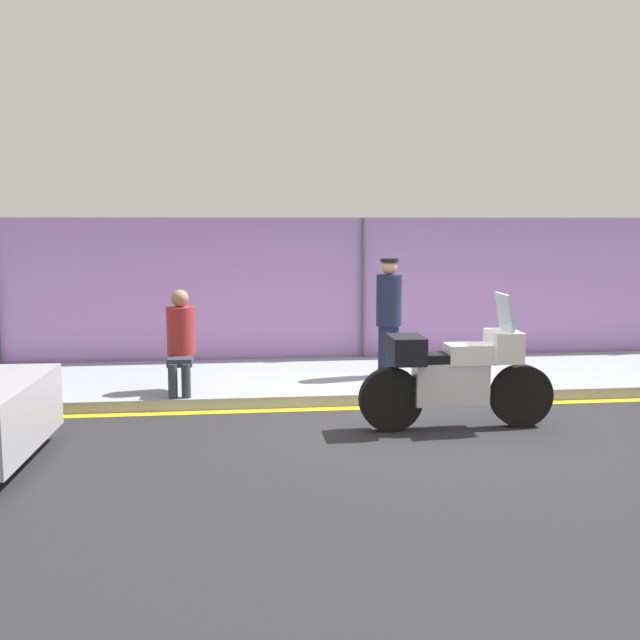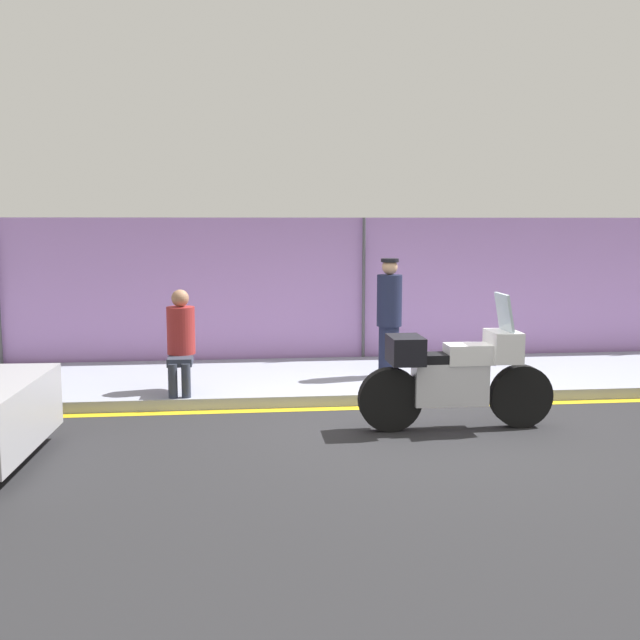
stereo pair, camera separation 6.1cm
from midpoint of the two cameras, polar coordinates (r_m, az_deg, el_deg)
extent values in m
plane|color=#262628|center=(8.66, 7.43, -7.96)|extent=(120.00, 120.00, 0.00)
cube|color=#8E93A3|center=(10.79, 4.61, -4.43)|extent=(41.49, 2.63, 0.14)
cube|color=gold|center=(9.46, 6.21, -6.59)|extent=(41.49, 0.18, 0.01)
cube|color=#AD7FC6|center=(11.99, 3.40, 2.15)|extent=(39.41, 0.08, 2.36)
cylinder|color=#4C4C51|center=(11.89, 3.48, 2.10)|extent=(0.05, 0.05, 2.36)
cylinder|color=black|center=(8.75, 15.24, -5.61)|extent=(0.71, 0.14, 0.71)
cylinder|color=black|center=(8.32, 5.57, -6.06)|extent=(0.71, 0.14, 0.71)
cube|color=silver|center=(8.45, 10.07, -4.77)|extent=(0.82, 0.28, 0.48)
cube|color=white|center=(8.45, 11.49, -2.54)|extent=(0.52, 0.31, 0.22)
cube|color=black|center=(8.37, 9.53, -2.87)|extent=(0.60, 0.28, 0.10)
cube|color=white|center=(8.56, 13.98, -1.94)|extent=(0.32, 0.48, 0.34)
cube|color=silver|center=(8.51, 14.06, 0.58)|extent=(0.11, 0.42, 0.42)
cube|color=black|center=(8.25, 6.74, -2.27)|extent=(0.36, 0.51, 0.30)
cylinder|color=#191E38|center=(10.52, 5.43, -2.37)|extent=(0.29, 0.29, 0.71)
cylinder|color=#191E38|center=(10.42, 5.47, 1.49)|extent=(0.35, 0.35, 0.71)
sphere|color=tan|center=(10.38, 5.51, 4.04)|extent=(0.22, 0.22, 0.22)
cylinder|color=black|center=(10.38, 5.51, 4.55)|extent=(0.25, 0.25, 0.05)
cylinder|color=#2D3342|center=(9.39, -10.97, -4.58)|extent=(0.11, 0.11, 0.43)
cylinder|color=#2D3342|center=(9.38, -9.99, -4.57)|extent=(0.11, 0.11, 0.43)
cube|color=#2D3342|center=(9.55, -10.42, -3.05)|extent=(0.30, 0.43, 0.10)
cylinder|color=maroon|center=(9.70, -10.37, -0.78)|extent=(0.36, 0.36, 0.60)
sphere|color=#A37556|center=(9.65, -10.43, 1.65)|extent=(0.22, 0.22, 0.22)
camera|label=1|loc=(0.03, -89.82, 0.02)|focal=42.00mm
camera|label=2|loc=(0.03, 90.18, -0.02)|focal=42.00mm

